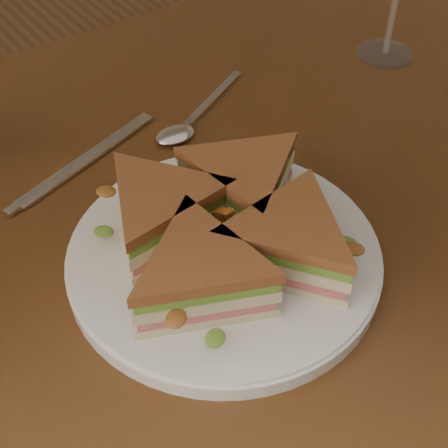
% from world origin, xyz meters
% --- Properties ---
extents(table, '(1.20, 0.80, 0.75)m').
position_xyz_m(table, '(0.00, 0.00, 0.65)').
color(table, '#351C0C').
rests_on(table, ground).
extents(plate, '(0.29, 0.29, 0.02)m').
position_xyz_m(plate, '(-0.06, -0.08, 0.76)').
color(plate, silver).
rests_on(plate, table).
extents(sandwich_wedges, '(0.29, 0.29, 0.06)m').
position_xyz_m(sandwich_wedges, '(-0.06, -0.08, 0.80)').
color(sandwich_wedges, beige).
rests_on(sandwich_wedges, plate).
extents(crisps_mound, '(0.09, 0.09, 0.05)m').
position_xyz_m(crisps_mound, '(-0.06, -0.08, 0.79)').
color(crisps_mound, '#B75F17').
rests_on(crisps_mound, plate).
extents(spoon, '(0.17, 0.09, 0.01)m').
position_xyz_m(spoon, '(0.03, 0.12, 0.75)').
color(spoon, silver).
rests_on(spoon, table).
extents(knife, '(0.21, 0.08, 0.00)m').
position_xyz_m(knife, '(-0.10, 0.13, 0.75)').
color(knife, silver).
rests_on(knife, table).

